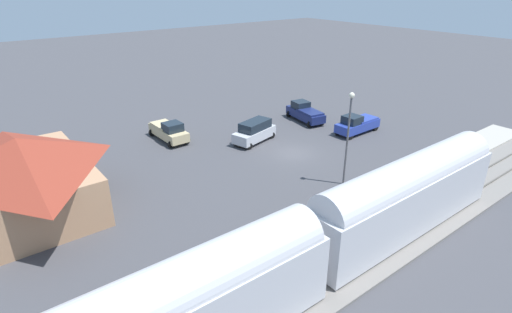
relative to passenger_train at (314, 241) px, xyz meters
The scene contains 11 objects.
ground_plane 18.34m from the passenger_train, 39.40° to the right, with size 200.00×200.00×0.00m, color #424247.
railway_track 11.82m from the passenger_train, 90.01° to the right, with size 4.80×70.00×0.30m.
platform 12.47m from the passenger_train, 70.82° to the right, with size 3.20×46.00×0.30m.
passenger_train is the anchor object (origin of this frame).
station_building 20.84m from the passenger_train, 30.26° to the left, with size 12.30×8.80×5.62m.
pedestrian_on_platform 19.01m from the passenger_train, 78.31° to the right, with size 0.36×0.36×1.71m.
pickup_navy 27.91m from the passenger_train, 43.37° to the right, with size 5.65×3.17×2.14m.
pickup_tan 24.72m from the passenger_train, ahead, with size 5.43×2.54×2.14m.
pickup_blue 24.98m from the passenger_train, 56.27° to the right, with size 2.06×5.44×2.14m.
suv_silver 21.40m from the passenger_train, 29.23° to the right, with size 3.10×5.23×2.22m.
light_pole_near_platform 12.68m from the passenger_train, 57.11° to the right, with size 0.44×0.44×7.70m.
Camera 1 is at (-26.01, 24.66, 15.59)m, focal length 28.31 mm.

